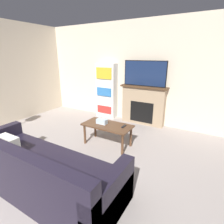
% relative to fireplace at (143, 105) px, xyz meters
% --- Properties ---
extents(wall_back, '(6.84, 0.06, 2.70)m').
position_rel_fireplace_xyz_m(wall_back, '(-0.29, 0.14, 0.82)').
color(wall_back, beige).
rests_on(wall_back, ground_plane).
extents(wall_side, '(0.06, 4.85, 2.70)m').
position_rel_fireplace_xyz_m(wall_side, '(-3.24, -1.81, 0.82)').
color(wall_side, beige).
rests_on(wall_side, ground_plane).
extents(fireplace, '(1.26, 0.28, 1.05)m').
position_rel_fireplace_xyz_m(fireplace, '(0.00, 0.00, 0.00)').
color(fireplace, tan).
rests_on(fireplace, ground_plane).
extents(tv, '(1.13, 0.03, 0.65)m').
position_rel_fireplace_xyz_m(tv, '(0.00, -0.02, 0.85)').
color(tv, black).
rests_on(tv, fireplace).
extents(couch, '(2.46, 0.90, 0.81)m').
position_rel_fireplace_xyz_m(couch, '(-0.37, -3.11, -0.26)').
color(couch, black).
rests_on(couch, ground_plane).
extents(coffee_table, '(1.03, 0.50, 0.46)m').
position_rel_fireplace_xyz_m(coffee_table, '(-0.20, -1.54, -0.14)').
color(coffee_table, brown).
rests_on(coffee_table, ground_plane).
extents(tissue_box, '(0.22, 0.12, 0.10)m').
position_rel_fireplace_xyz_m(tissue_box, '(-0.32, -1.55, -0.02)').
color(tissue_box, silver).
rests_on(tissue_box, coffee_table).
extents(remote_control, '(0.04, 0.15, 0.02)m').
position_rel_fireplace_xyz_m(remote_control, '(0.15, -1.48, -0.06)').
color(remote_control, black).
rests_on(remote_control, coffee_table).
extents(bookshelf, '(0.62, 0.29, 1.61)m').
position_rel_fireplace_xyz_m(bookshelf, '(-1.16, -0.02, 0.28)').
color(bookshelf, white).
rests_on(bookshelf, ground_plane).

